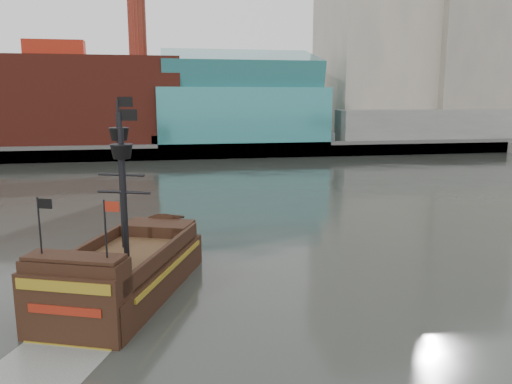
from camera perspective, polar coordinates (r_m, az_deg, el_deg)
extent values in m
plane|color=#292C26|center=(24.53, 0.07, -14.08)|extent=(400.00, 400.00, 0.00)
cube|color=slate|center=(114.33, -8.51, 5.99)|extent=(220.00, 60.00, 2.00)
cube|color=#4C4C49|center=(84.95, -7.76, 4.59)|extent=(220.00, 1.00, 2.60)
cube|color=maroon|center=(95.57, -21.67, 9.54)|extent=(42.00, 18.00, 15.00)
cube|color=teal|center=(93.01, -1.85, 8.73)|extent=(30.00, 16.00, 10.00)
cube|color=#B3A594|center=(111.98, 13.41, 18.03)|extent=(20.00, 22.00, 46.00)
cube|color=gray|center=(116.41, 22.57, 15.25)|extent=(18.00, 18.00, 38.00)
cube|color=#B3A594|center=(131.80, 14.52, 18.16)|extent=(24.00, 20.00, 52.00)
cube|color=slate|center=(102.30, 20.24, 7.14)|extent=(40.00, 6.00, 6.00)
cube|color=teal|center=(93.07, -1.88, 13.66)|extent=(28.00, 14.94, 8.78)
cube|color=black|center=(27.88, -14.44, -10.03)|extent=(8.56, 12.35, 2.47)
cube|color=#4A2E1B|center=(27.43, -14.57, -7.33)|extent=(7.70, 11.12, 0.29)
cube|color=black|center=(31.34, -11.07, -4.28)|extent=(4.59, 3.59, 0.95)
cube|color=black|center=(23.09, -19.91, -9.25)|extent=(4.76, 3.05, 1.71)
cube|color=black|center=(22.95, -20.79, -13.51)|extent=(4.43, 1.91, 3.80)
cube|color=olive|center=(22.28, -21.24, -10.06)|extent=(4.01, 1.62, 0.48)
cube|color=maroon|center=(22.66, -21.05, -12.54)|extent=(3.13, 1.28, 0.38)
cylinder|color=black|center=(28.10, -15.12, 1.16)|extent=(0.34, 0.34, 7.41)
cylinder|color=black|center=(24.68, -14.84, -0.80)|extent=(0.34, 0.34, 6.84)
cone|color=black|center=(27.80, -15.38, 6.38)|extent=(1.35, 1.35, 0.67)
cone|color=black|center=(24.34, -15.10, 4.47)|extent=(1.35, 1.35, 0.67)
cube|color=black|center=(27.55, -14.75, 9.94)|extent=(0.81, 0.34, 0.52)
cube|color=black|center=(24.04, -14.37, 8.52)|extent=(0.81, 0.34, 0.52)
cube|color=#9CA19C|center=(22.25, -22.82, -17.71)|extent=(5.00, 4.65, 0.02)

